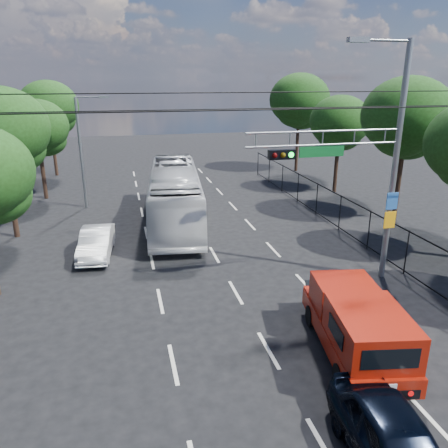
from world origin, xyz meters
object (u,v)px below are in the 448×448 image
object	(u,v)px
signal_mast	(369,156)
white_bus	(175,196)
red_pickup	(356,323)
navy_hatchback	(396,446)
white_van	(96,242)

from	to	relation	value
signal_mast	white_bus	bearing A→B (deg)	124.28
red_pickup	navy_hatchback	bearing A→B (deg)	-108.27
navy_hatchback	white_van	world-z (taller)	navy_hatchback
red_pickup	white_bus	distance (m)	14.70
signal_mast	red_pickup	xyz separation A→B (m)	(-2.80, -4.78, -4.17)
signal_mast	red_pickup	bearing A→B (deg)	-120.38
red_pickup	navy_hatchback	xyz separation A→B (m)	(-1.35, -4.10, -0.34)
signal_mast	navy_hatchback	distance (m)	10.79
navy_hatchback	white_van	size ratio (longest dim) A/B	1.09
white_van	white_bus	bearing A→B (deg)	49.11
signal_mast	red_pickup	distance (m)	6.93
signal_mast	white_bus	xyz separation A→B (m)	(-6.44, 9.45, -3.61)
white_van	navy_hatchback	bearing A→B (deg)	-59.64
signal_mast	red_pickup	size ratio (longest dim) A/B	1.68
red_pickup	white_van	world-z (taller)	red_pickup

